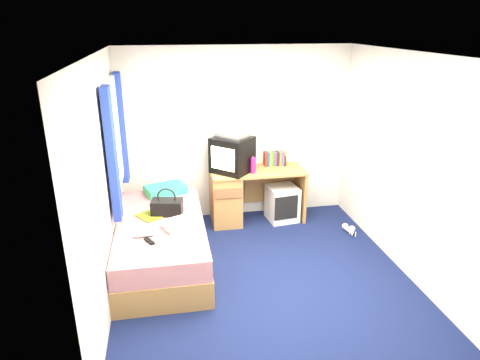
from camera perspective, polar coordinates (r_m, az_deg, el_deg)
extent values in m
plane|color=#0C1438|center=(4.94, 3.00, -12.52)|extent=(3.40, 3.40, 0.00)
plane|color=white|center=(4.16, 3.63, 16.45)|extent=(3.40, 3.40, 0.00)
plane|color=silver|center=(6.00, -0.46, 6.10)|extent=(3.20, 0.00, 3.20)
plane|color=silver|center=(2.93, 11.03, -10.46)|extent=(3.20, 0.00, 3.20)
plane|color=silver|center=(4.34, -17.75, -0.60)|extent=(0.00, 3.40, 3.40)
plane|color=silver|center=(5.01, 21.40, 1.73)|extent=(0.00, 3.40, 3.40)
cube|color=#A67B45|center=(5.18, -10.32, -9.24)|extent=(1.00, 2.00, 0.30)
cube|color=#9C5B39|center=(4.84, -4.26, -11.07)|extent=(0.02, 0.70, 0.18)
cube|color=silver|center=(5.05, -10.51, -6.58)|extent=(0.98, 1.98, 0.24)
cube|color=#18609F|center=(5.73, -9.90, -1.27)|extent=(0.59, 0.48, 0.11)
cube|color=#A67B45|center=(5.92, 2.35, 1.17)|extent=(1.30, 0.55, 0.03)
cube|color=#A67B45|center=(5.98, -1.92, -2.48)|extent=(0.40, 0.52, 0.72)
cube|color=#A67B45|center=(6.21, 7.99, -1.77)|extent=(0.04, 0.52, 0.72)
cube|color=#A67B45|center=(6.30, 4.05, -0.41)|extent=(0.78, 0.03, 0.55)
cube|color=white|center=(6.13, 5.64, -3.10)|extent=(0.45, 0.45, 0.50)
cube|color=black|center=(5.79, -1.03, 3.42)|extent=(0.66, 0.66, 0.48)
cube|color=#D9CD89|center=(5.62, -2.29, 2.85)|extent=(0.28, 0.26, 0.30)
cube|color=#AEAEB0|center=(5.72, -1.05, 6.07)|extent=(0.47, 0.47, 0.07)
cube|color=maroon|center=(6.08, 3.39, 2.83)|extent=(0.03, 0.13, 0.20)
cube|color=navy|center=(6.09, 3.71, 2.84)|extent=(0.03, 0.13, 0.20)
cube|color=gold|center=(6.09, 4.03, 2.86)|extent=(0.03, 0.13, 0.20)
cube|color=#337F33|center=(6.10, 4.35, 2.88)|extent=(0.03, 0.13, 0.20)
cube|color=#7F337F|center=(6.11, 4.67, 2.89)|extent=(0.03, 0.13, 0.20)
cube|color=#262626|center=(6.12, 4.98, 2.91)|extent=(0.03, 0.13, 0.20)
cube|color=#B26633|center=(6.13, 5.30, 2.93)|extent=(0.03, 0.13, 0.20)
cube|color=#4C4C99|center=(6.14, 5.62, 2.94)|extent=(0.03, 0.13, 0.20)
cube|color=olive|center=(6.15, 5.93, 2.96)|extent=(0.03, 0.13, 0.20)
cube|color=black|center=(6.13, 5.88, 2.62)|extent=(0.03, 0.12, 0.14)
cylinder|color=#C91C71|center=(5.76, 1.76, 1.88)|extent=(0.08, 0.08, 0.21)
cylinder|color=white|center=(5.94, 0.80, 2.41)|extent=(0.07, 0.07, 0.20)
cube|color=black|center=(5.11, -9.69, -3.60)|extent=(0.39, 0.26, 0.18)
torus|color=black|center=(5.06, -9.78, -2.26)|extent=(0.22, 0.06, 0.22)
cube|color=silver|center=(4.77, -8.25, -5.90)|extent=(0.36, 0.33, 0.09)
cube|color=#D6F11A|center=(5.12, -12.07, -4.75)|extent=(0.33, 0.35, 0.01)
cylinder|color=silver|center=(4.67, -12.71, -7.00)|extent=(0.20, 0.08, 0.07)
cube|color=#CA892D|center=(4.50, -10.75, -8.34)|extent=(0.20, 0.19, 0.01)
cube|color=black|center=(4.56, -11.99, -7.98)|extent=(0.12, 0.16, 0.02)
cube|color=silver|center=(5.12, -16.68, 5.60)|extent=(0.02, 0.90, 1.10)
cube|color=white|center=(5.01, -17.25, 12.14)|extent=(0.06, 1.06, 0.08)
cube|color=white|center=(5.29, -15.93, -0.57)|extent=(0.06, 1.06, 0.08)
cube|color=navy|center=(4.56, -16.70, 3.18)|extent=(0.08, 0.24, 1.40)
cube|color=navy|center=(5.69, -15.55, 6.64)|extent=(0.08, 0.24, 1.40)
cone|color=silver|center=(5.99, 14.15, -6.44)|extent=(0.11, 0.23, 0.09)
cone|color=silver|center=(5.94, 14.72, -6.76)|extent=(0.17, 0.24, 0.09)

